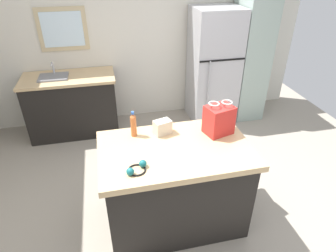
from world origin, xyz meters
name	(u,v)px	position (x,y,z in m)	size (l,w,h in m)	color
ground	(186,207)	(0.00, 0.00, 0.00)	(6.03, 6.03, 0.00)	#9E9384
back_wall	(147,36)	(-0.02, 2.32, 1.32)	(5.02, 0.13, 2.63)	silver
kitchen_island	(175,185)	(-0.17, -0.12, 0.46)	(1.38, 0.87, 0.92)	black
refrigerator	(213,67)	(0.96, 1.92, 0.88)	(0.70, 0.69, 1.77)	#B7B7BC
tall_cabinet	(250,56)	(1.56, 1.92, 1.01)	(0.46, 0.61, 2.02)	#9EB2A8
sink_counter	(72,104)	(-1.24, 1.94, 0.47)	(1.31, 0.66, 1.09)	black
shopping_bag	(219,120)	(0.30, 0.04, 1.06)	(0.30, 0.26, 0.33)	red
small_box	(162,127)	(-0.23, 0.14, 0.99)	(0.16, 0.11, 0.14)	beige
bottle	(134,125)	(-0.50, 0.17, 1.03)	(0.06, 0.06, 0.26)	#C66633
ear_defenders	(137,168)	(-0.55, -0.36, 0.94)	(0.21, 0.21, 0.06)	black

